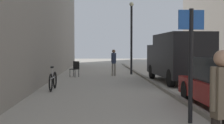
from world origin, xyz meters
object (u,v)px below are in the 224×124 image
at_px(lamp_post, 131,33).
at_px(pedestrian_mid_block, 114,61).
at_px(street_sign_post, 191,55).
at_px(cafe_chair_near_window, 75,68).
at_px(pedestrian_main_foreground, 221,104).
at_px(bicycle_leaning, 53,81).
at_px(delivery_van, 178,56).

bearing_deg(lamp_post, pedestrian_mid_block, -137.22).
distance_m(street_sign_post, cafe_chair_near_window, 12.43).
bearing_deg(pedestrian_main_foreground, cafe_chair_near_window, 88.41).
height_order(pedestrian_mid_block, bicycle_leaning, pedestrian_mid_block).
bearing_deg(delivery_van, lamp_post, 108.20).
height_order(pedestrian_main_foreground, street_sign_post, street_sign_post).
distance_m(lamp_post, cafe_chair_near_window, 4.49).
bearing_deg(bicycle_leaning, lamp_post, 62.84).
xyz_separation_m(pedestrian_mid_block, cafe_chair_near_window, (-2.36, -0.47, -0.41)).
bearing_deg(street_sign_post, cafe_chair_near_window, -78.06).
relative_size(delivery_van, street_sign_post, 2.18).
distance_m(pedestrian_main_foreground, pedestrian_mid_block, 15.38).
bearing_deg(pedestrian_main_foreground, delivery_van, 65.28).
height_order(delivery_van, lamp_post, lamp_post).
bearing_deg(bicycle_leaning, pedestrian_main_foreground, -67.85).
xyz_separation_m(lamp_post, cafe_chair_near_window, (-3.59, -1.61, -2.18)).
distance_m(pedestrian_mid_block, cafe_chair_near_window, 2.44).
bearing_deg(cafe_chair_near_window, street_sign_post, 138.29).
bearing_deg(bicycle_leaning, pedestrian_mid_block, 67.29).
relative_size(bicycle_leaning, cafe_chair_near_window, 1.88).
xyz_separation_m(street_sign_post, bicycle_leaning, (-3.95, 5.88, -1.16)).
xyz_separation_m(pedestrian_mid_block, bicycle_leaning, (-2.84, -6.48, -0.57)).
xyz_separation_m(delivery_van, bicycle_leaning, (-5.89, -2.73, -0.92)).
height_order(street_sign_post, lamp_post, lamp_post).
height_order(delivery_van, bicycle_leaning, delivery_van).
relative_size(pedestrian_mid_block, bicycle_leaning, 0.93).
distance_m(pedestrian_mid_block, street_sign_post, 12.42).
relative_size(street_sign_post, cafe_chair_near_window, 2.77).
relative_size(pedestrian_main_foreground, delivery_van, 0.30).
relative_size(pedestrian_mid_block, street_sign_post, 0.63).
bearing_deg(street_sign_post, pedestrian_main_foreground, 76.16).
distance_m(delivery_van, street_sign_post, 8.82).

